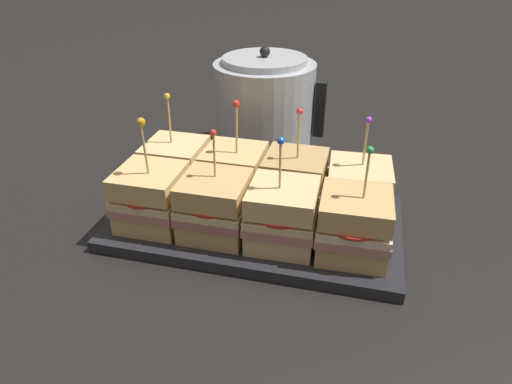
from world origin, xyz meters
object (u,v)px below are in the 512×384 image
(serving_platter, at_px, (256,223))
(sandwich_front_far_left, at_px, (151,198))
(sandwich_back_center_left, at_px, (234,175))
(sandwich_front_center_left, at_px, (215,206))
(kettle_steel, at_px, (265,107))
(sandwich_back_center_right, at_px, (295,182))
(sandwich_front_far_right, at_px, (354,225))
(sandwich_back_far_left, at_px, (176,168))
(sandwich_back_far_right, at_px, (358,190))
(sandwich_front_center_right, at_px, (282,215))

(serving_platter, bearing_deg, sandwich_front_far_left, -161.37)
(sandwich_back_center_left, bearing_deg, sandwich_front_center_left, -90.09)
(serving_platter, bearing_deg, sandwich_front_center_left, -133.93)
(sandwich_front_center_left, xyz_separation_m, kettle_steel, (-0.00, 0.33, 0.03))
(sandwich_back_center_right, bearing_deg, sandwich_front_far_right, -45.51)
(sandwich_back_far_left, distance_m, sandwich_back_center_left, 0.10)
(sandwich_back_far_right, height_order, kettle_steel, kettle_steel)
(sandwich_front_far_right, xyz_separation_m, sandwich_back_far_left, (-0.30, 0.10, -0.00))
(sandwich_front_far_left, bearing_deg, sandwich_back_center_right, 26.42)
(sandwich_front_far_left, distance_m, sandwich_front_far_right, 0.29)
(sandwich_front_far_left, distance_m, kettle_steel, 0.35)
(sandwich_front_center_right, distance_m, sandwich_back_far_left, 0.22)
(sandwich_front_center_right, bearing_deg, serving_platter, 135.23)
(serving_platter, xyz_separation_m, kettle_steel, (-0.05, 0.29, 0.09))
(sandwich_front_far_left, relative_size, sandwich_front_center_right, 1.06)
(serving_platter, distance_m, sandwich_back_center_left, 0.09)
(sandwich_front_center_left, distance_m, sandwich_front_far_right, 0.20)
(serving_platter, relative_size, sandwich_front_far_right, 2.74)
(serving_platter, bearing_deg, sandwich_front_far_right, -18.93)
(sandwich_front_far_left, height_order, kettle_steel, kettle_steel)
(sandwich_front_center_right, xyz_separation_m, kettle_steel, (-0.10, 0.33, 0.03))
(sandwich_back_far_left, height_order, sandwich_back_center_left, sandwich_back_center_left)
(serving_platter, height_order, kettle_steel, kettle_steel)
(sandwich_back_far_right, bearing_deg, kettle_steel, 130.39)
(sandwich_back_far_right, xyz_separation_m, kettle_steel, (-0.20, 0.24, 0.03))
(sandwich_front_far_left, relative_size, sandwich_back_center_right, 1.03)
(sandwich_front_far_left, relative_size, sandwich_front_center_left, 1.09)
(sandwich_front_far_left, relative_size, sandwich_front_far_right, 1.08)
(sandwich_front_far_left, relative_size, sandwich_back_far_left, 1.01)
(sandwich_front_center_right, bearing_deg, sandwich_back_center_right, 89.85)
(sandwich_front_far_left, xyz_separation_m, sandwich_back_far_left, (-0.00, 0.10, -0.00))
(sandwich_front_center_left, distance_m, kettle_steel, 0.34)
(sandwich_front_center_right, xyz_separation_m, sandwich_back_far_left, (-0.20, 0.10, -0.00))
(sandwich_back_far_left, bearing_deg, sandwich_front_center_right, -26.42)
(sandwich_front_far_left, relative_size, kettle_steel, 0.78)
(sandwich_front_far_left, bearing_deg, sandwich_front_center_left, -0.21)
(kettle_steel, bearing_deg, sandwich_front_far_left, -105.69)
(sandwich_back_far_left, relative_size, sandwich_back_far_right, 1.06)
(sandwich_front_far_left, distance_m, sandwich_back_far_right, 0.31)
(sandwich_front_center_right, relative_size, sandwich_back_center_left, 0.94)
(sandwich_front_center_left, bearing_deg, kettle_steel, 90.81)
(sandwich_back_center_right, bearing_deg, sandwich_back_far_left, 179.89)
(sandwich_front_far_left, height_order, sandwich_front_center_right, sandwich_front_far_left)
(sandwich_front_center_right, height_order, sandwich_back_far_right, sandwich_front_center_right)
(sandwich_front_far_left, bearing_deg, sandwich_back_far_left, 90.86)
(sandwich_front_center_right, bearing_deg, sandwich_front_center_left, -179.90)
(sandwich_back_far_left, xyz_separation_m, kettle_steel, (0.10, 0.24, 0.03))
(sandwich_front_far_right, height_order, kettle_steel, kettle_steel)
(sandwich_front_center_left, distance_m, sandwich_back_far_right, 0.22)
(serving_platter, relative_size, sandwich_front_center_right, 2.69)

